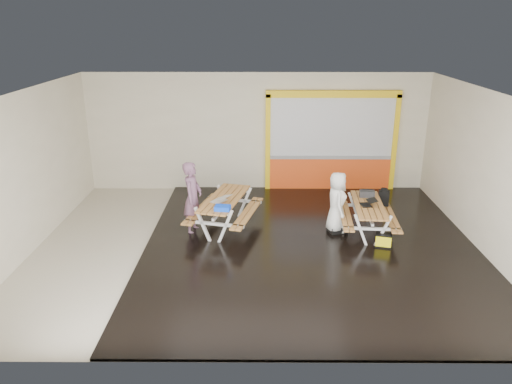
{
  "coord_description": "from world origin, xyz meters",
  "views": [
    {
      "loc": [
        0.07,
        -10.03,
        4.91
      ],
      "look_at": [
        0.0,
        0.9,
        1.0
      ],
      "focal_mm": 33.94,
      "sensor_mm": 36.0,
      "label": 1
    }
  ],
  "objects_px": {
    "person_left": "(193,198)",
    "person_right": "(337,202)",
    "picnic_table_right": "(368,211)",
    "dark_case": "(337,229)",
    "laptop_left": "(221,199)",
    "toolbox": "(367,194)",
    "fluke_bag": "(383,240)",
    "laptop_right": "(368,203)",
    "picnic_table_left": "(225,205)",
    "blue_pouch": "(223,208)",
    "backpack": "(384,197)"
  },
  "relations": [
    {
      "from": "picnic_table_left",
      "to": "person_right",
      "type": "distance_m",
      "value": 2.71
    },
    {
      "from": "backpack",
      "to": "toolbox",
      "type": "bearing_deg",
      "value": -160.64
    },
    {
      "from": "picnic_table_right",
      "to": "laptop_left",
      "type": "xyz_separation_m",
      "value": [
        -3.52,
        -0.05,
        0.31
      ]
    },
    {
      "from": "backpack",
      "to": "fluke_bag",
      "type": "height_order",
      "value": "backpack"
    },
    {
      "from": "picnic_table_right",
      "to": "laptop_right",
      "type": "bearing_deg",
      "value": -117.42
    },
    {
      "from": "picnic_table_left",
      "to": "dark_case",
      "type": "xyz_separation_m",
      "value": [
        2.74,
        -0.22,
        -0.51
      ]
    },
    {
      "from": "picnic_table_right",
      "to": "toolbox",
      "type": "distance_m",
      "value": 0.57
    },
    {
      "from": "laptop_left",
      "to": "fluke_bag",
      "type": "xyz_separation_m",
      "value": [
        3.72,
        -0.76,
        -0.7
      ]
    },
    {
      "from": "person_left",
      "to": "backpack",
      "type": "xyz_separation_m",
      "value": [
        4.72,
        0.58,
        -0.18
      ]
    },
    {
      "from": "toolbox",
      "to": "fluke_bag",
      "type": "height_order",
      "value": "toolbox"
    },
    {
      "from": "blue_pouch",
      "to": "backpack",
      "type": "xyz_separation_m",
      "value": [
        3.96,
        1.24,
        -0.19
      ]
    },
    {
      "from": "laptop_right",
      "to": "toolbox",
      "type": "relative_size",
      "value": 1.02
    },
    {
      "from": "laptop_left",
      "to": "dark_case",
      "type": "relative_size",
      "value": 1.28
    },
    {
      "from": "laptop_left",
      "to": "laptop_right",
      "type": "bearing_deg",
      "value": -0.42
    },
    {
      "from": "picnic_table_right",
      "to": "person_right",
      "type": "distance_m",
      "value": 0.78
    },
    {
      "from": "laptop_left",
      "to": "fluke_bag",
      "type": "distance_m",
      "value": 3.86
    },
    {
      "from": "dark_case",
      "to": "fluke_bag",
      "type": "xyz_separation_m",
      "value": [
        0.92,
        -0.8,
        0.07
      ]
    },
    {
      "from": "picnic_table_left",
      "to": "person_right",
      "type": "bearing_deg",
      "value": -3.7
    },
    {
      "from": "person_right",
      "to": "toolbox",
      "type": "bearing_deg",
      "value": -61.5
    },
    {
      "from": "person_right",
      "to": "toolbox",
      "type": "relative_size",
      "value": 3.88
    },
    {
      "from": "picnic_table_left",
      "to": "laptop_right",
      "type": "xyz_separation_m",
      "value": [
        3.41,
        -0.29,
        0.18
      ]
    },
    {
      "from": "person_left",
      "to": "laptop_left",
      "type": "xyz_separation_m",
      "value": [
        0.68,
        -0.13,
        0.01
      ]
    },
    {
      "from": "laptop_right",
      "to": "blue_pouch",
      "type": "distance_m",
      "value": 3.44
    },
    {
      "from": "picnic_table_right",
      "to": "person_right",
      "type": "height_order",
      "value": "person_right"
    },
    {
      "from": "laptop_right",
      "to": "dark_case",
      "type": "bearing_deg",
      "value": 173.84
    },
    {
      "from": "toolbox",
      "to": "blue_pouch",
      "type": "bearing_deg",
      "value": -162.89
    },
    {
      "from": "blue_pouch",
      "to": "dark_case",
      "type": "relative_size",
      "value": 0.82
    },
    {
      "from": "person_right",
      "to": "picnic_table_right",
      "type": "bearing_deg",
      "value": -94.35
    },
    {
      "from": "picnic_table_right",
      "to": "dark_case",
      "type": "bearing_deg",
      "value": 179.91
    },
    {
      "from": "person_left",
      "to": "laptop_right",
      "type": "relative_size",
      "value": 4.58
    },
    {
      "from": "picnic_table_left",
      "to": "picnic_table_right",
      "type": "height_order",
      "value": "picnic_table_left"
    },
    {
      "from": "person_right",
      "to": "laptop_left",
      "type": "distance_m",
      "value": 2.77
    },
    {
      "from": "blue_pouch",
      "to": "person_left",
      "type": "bearing_deg",
      "value": 139.17
    },
    {
      "from": "laptop_left",
      "to": "laptop_right",
      "type": "distance_m",
      "value": 3.48
    },
    {
      "from": "backpack",
      "to": "dark_case",
      "type": "xyz_separation_m",
      "value": [
        -1.24,
        -0.66,
        -0.57
      ]
    },
    {
      "from": "person_left",
      "to": "toolbox",
      "type": "distance_m",
      "value": 4.28
    },
    {
      "from": "person_left",
      "to": "laptop_left",
      "type": "bearing_deg",
      "value": -89.81
    },
    {
      "from": "picnic_table_right",
      "to": "laptop_left",
      "type": "relative_size",
      "value": 3.73
    },
    {
      "from": "person_left",
      "to": "person_right",
      "type": "xyz_separation_m",
      "value": [
        3.45,
        -0.04,
        -0.08
      ]
    },
    {
      "from": "toolbox",
      "to": "fluke_bag",
      "type": "xyz_separation_m",
      "value": [
        0.15,
        -1.31,
        -0.65
      ]
    },
    {
      "from": "fluke_bag",
      "to": "picnic_table_right",
      "type": "bearing_deg",
      "value": 104.24
    },
    {
      "from": "laptop_right",
      "to": "fluke_bag",
      "type": "height_order",
      "value": "laptop_right"
    },
    {
      "from": "dark_case",
      "to": "blue_pouch",
      "type": "bearing_deg",
      "value": -168.08
    },
    {
      "from": "blue_pouch",
      "to": "dark_case",
      "type": "height_order",
      "value": "blue_pouch"
    },
    {
      "from": "person_right",
      "to": "laptop_right",
      "type": "distance_m",
      "value": 0.73
    },
    {
      "from": "laptop_left",
      "to": "blue_pouch",
      "type": "height_order",
      "value": "laptop_left"
    },
    {
      "from": "person_left",
      "to": "laptop_right",
      "type": "bearing_deg",
      "value": -80.93
    },
    {
      "from": "picnic_table_left",
      "to": "laptop_left",
      "type": "relative_size",
      "value": 4.43
    },
    {
      "from": "picnic_table_left",
      "to": "picnic_table_right",
      "type": "xyz_separation_m",
      "value": [
        3.45,
        -0.22,
        -0.05
      ]
    },
    {
      "from": "picnic_table_right",
      "to": "blue_pouch",
      "type": "height_order",
      "value": "blue_pouch"
    }
  ]
}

